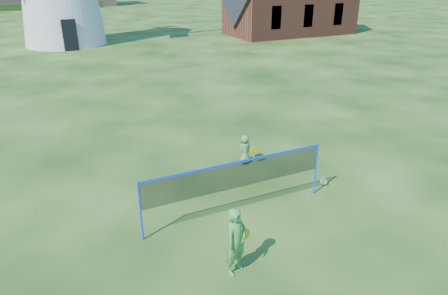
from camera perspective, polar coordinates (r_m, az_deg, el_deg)
ground at (r=11.21m, az=0.19°, el=-8.15°), size 220.00×220.00×0.00m
chapel at (r=42.47m, az=9.34°, el=19.44°), size 12.57×6.10×10.63m
badminton_net at (r=10.28m, az=1.78°, el=-4.00°), size 5.05×0.05×1.55m
player_girl at (r=8.62m, az=1.72°, el=-13.03°), size 0.75×0.56×1.53m
player_boy at (r=13.36m, az=2.95°, el=-0.27°), size 0.63×0.44×0.99m
play_ball at (r=12.53m, az=13.78°, el=-4.67°), size 0.22×0.22×0.22m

